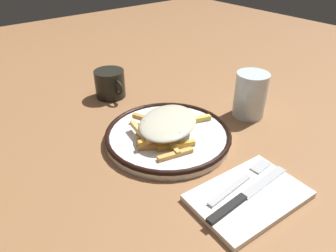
{
  "coord_description": "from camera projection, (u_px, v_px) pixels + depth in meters",
  "views": [
    {
      "loc": [
        0.47,
        -0.38,
        0.41
      ],
      "look_at": [
        0.0,
        0.0,
        0.04
      ],
      "focal_mm": 33.7,
      "sensor_mm": 36.0,
      "label": 1
    }
  ],
  "objects": [
    {
      "name": "fork",
      "position": [
        241.0,
        181.0,
        0.59
      ],
      "size": [
        0.03,
        0.18,
        0.01
      ],
      "color": "silver",
      "rests_on": "napkin"
    },
    {
      "name": "fries_heap",
      "position": [
        167.0,
        125.0,
        0.7
      ],
      "size": [
        0.19,
        0.22,
        0.04
      ],
      "color": "gold",
      "rests_on": "plate"
    },
    {
      "name": "ground_plane",
      "position": [
        168.0,
        139.0,
        0.73
      ],
      "size": [
        2.6,
        2.6,
        0.0
      ],
      "primitive_type": "plane",
      "color": "#94643E"
    },
    {
      "name": "plate",
      "position": [
        168.0,
        135.0,
        0.72
      ],
      "size": [
        0.29,
        0.29,
        0.02
      ],
      "color": "white",
      "rests_on": "ground_plane"
    },
    {
      "name": "knife",
      "position": [
        243.0,
        198.0,
        0.55
      ],
      "size": [
        0.02,
        0.21,
        0.01
      ],
      "color": "black",
      "rests_on": "napkin"
    },
    {
      "name": "water_glass",
      "position": [
        250.0,
        95.0,
        0.8
      ],
      "size": [
        0.08,
        0.08,
        0.12
      ],
      "primitive_type": "cylinder",
      "color": "silver",
      "rests_on": "ground_plane"
    },
    {
      "name": "coffee_mug",
      "position": [
        110.0,
        84.0,
        0.9
      ],
      "size": [
        0.11,
        0.08,
        0.08
      ],
      "color": "black",
      "rests_on": "ground_plane"
    },
    {
      "name": "napkin",
      "position": [
        248.0,
        196.0,
        0.57
      ],
      "size": [
        0.15,
        0.21,
        0.01
      ],
      "primitive_type": "cube",
      "rotation": [
        0.0,
        0.0,
        -0.07
      ],
      "color": "white",
      "rests_on": "ground_plane"
    }
  ]
}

